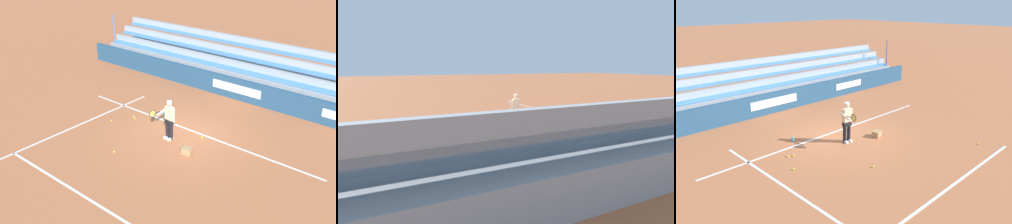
% 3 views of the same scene
% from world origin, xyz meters
% --- Properties ---
extents(ground_plane, '(160.00, 160.00, 0.00)m').
position_xyz_m(ground_plane, '(0.00, 0.00, 0.00)').
color(ground_plane, '#B7663D').
extents(court_baseline_white, '(12.00, 0.10, 0.01)m').
position_xyz_m(court_baseline_white, '(0.00, -0.50, 0.00)').
color(court_baseline_white, white).
rests_on(court_baseline_white, ground).
extents(court_sideline_white, '(0.10, 12.00, 0.01)m').
position_xyz_m(court_sideline_white, '(4.11, 4.00, 0.00)').
color(court_sideline_white, white).
rests_on(court_sideline_white, ground).
extents(court_service_line_white, '(8.22, 0.10, 0.01)m').
position_xyz_m(court_service_line_white, '(0.00, 5.50, 0.00)').
color(court_service_line_white, white).
rests_on(court_service_line_white, ground).
extents(back_wall_sponsor_board, '(21.79, 0.25, 1.10)m').
position_xyz_m(back_wall_sponsor_board, '(-0.01, -4.83, 0.55)').
color(back_wall_sponsor_board, navy).
rests_on(back_wall_sponsor_board, ground).
extents(bleacher_stand, '(20.70, 2.40, 2.95)m').
position_xyz_m(bleacher_stand, '(0.00, -6.66, 0.73)').
color(bleacher_stand, '#9EA3A8').
rests_on(bleacher_stand, ground).
extents(tennis_player, '(0.63, 0.98, 1.71)m').
position_xyz_m(tennis_player, '(0.20, 0.68, 0.89)').
color(tennis_player, black).
rests_on(tennis_player, ground).
extents(ball_box_cardboard, '(0.46, 0.39, 0.26)m').
position_xyz_m(ball_box_cardboard, '(-1.13, 1.18, 0.13)').
color(ball_box_cardboard, '#A87F51').
rests_on(ball_box_cardboard, ground).
extents(tennis_ball_near_player, '(0.07, 0.07, 0.07)m').
position_xyz_m(tennis_ball_near_player, '(2.80, 0.13, 0.03)').
color(tennis_ball_near_player, '#CCE533').
rests_on(tennis_ball_near_player, ground).
extents(tennis_ball_midcourt, '(0.07, 0.07, 0.07)m').
position_xyz_m(tennis_ball_midcourt, '(-3.51, 4.63, 0.03)').
color(tennis_ball_midcourt, '#CCE533').
rests_on(tennis_ball_midcourt, ground).
extents(tennis_ball_far_right, '(0.07, 0.07, 0.07)m').
position_xyz_m(tennis_ball_far_right, '(-0.85, -0.25, 0.03)').
color(tennis_ball_far_right, '#CCE533').
rests_on(tennis_ball_far_right, ground).
extents(tennis_ball_toward_net, '(0.07, 0.07, 0.07)m').
position_xyz_m(tennis_ball_toward_net, '(1.14, 2.94, 0.03)').
color(tennis_ball_toward_net, '#CCE533').
rests_on(tennis_ball_toward_net, ground).
extents(tennis_ball_far_left, '(0.07, 0.07, 0.07)m').
position_xyz_m(tennis_ball_far_left, '(3.26, 1.12, 0.03)').
color(tennis_ball_far_left, '#CCE533').
rests_on(tennis_ball_far_left, ground).
extents(tennis_ball_by_box, '(0.07, 0.07, 0.07)m').
position_xyz_m(tennis_ball_by_box, '(2.63, 0.24, 0.03)').
color(tennis_ball_by_box, '#CCE533').
rests_on(tennis_ball_by_box, ground).
extents(water_bottle, '(0.07, 0.07, 0.22)m').
position_xyz_m(water_bottle, '(1.84, -0.88, 0.11)').
color(water_bottle, '#33B2E5').
rests_on(water_bottle, ground).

